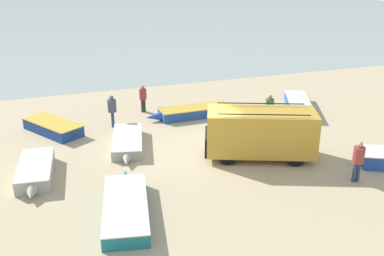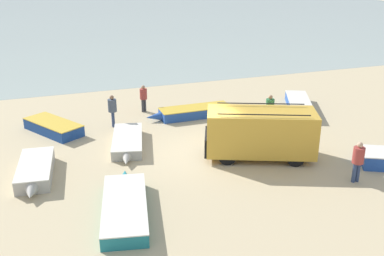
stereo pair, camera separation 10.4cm
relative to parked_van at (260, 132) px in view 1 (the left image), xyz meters
name	(u,v)px [view 1 (the left image)]	position (x,y,z in m)	size (l,w,h in m)	color
ground_plane	(205,155)	(-2.24, 1.05, -1.22)	(200.00, 200.00, 0.00)	tan
sea_water	(81,17)	(-2.24, 53.05, -1.22)	(120.00, 80.00, 0.01)	#99A89E
parked_van	(260,132)	(0.00, 0.00, 0.00)	(5.24, 3.60, 2.35)	gold
fishing_rowboat_0	(127,142)	(-5.44, 3.14, -0.97)	(2.16, 4.49, 0.49)	#ADA89E
fishing_rowboat_1	(299,106)	(5.21, 5.05, -0.93)	(2.99, 5.17, 0.58)	#234CA3
fishing_rowboat_2	(126,206)	(-6.69, -2.69, -0.96)	(2.33, 5.27, 0.52)	#1E757F
fishing_rowboat_3	(192,112)	(-1.09, 6.19, -0.94)	(4.93, 1.34, 0.55)	#234CA3
fishing_rowboat_4	(35,171)	(-9.68, 1.20, -0.93)	(1.69, 4.12, 0.58)	#ADA89E
fishing_rowboat_6	(51,127)	(-8.79, 6.36, -0.93)	(3.00, 4.04, 0.59)	navy
fisherman_0	(270,107)	(2.38, 3.52, -0.19)	(0.45, 0.45, 1.72)	navy
fisherman_1	(112,108)	(-5.62, 6.10, -0.18)	(0.46, 0.46, 1.75)	navy
fisherman_2	(358,158)	(2.63, -3.41, -0.18)	(0.46, 0.46, 1.75)	navy
fisherman_3	(143,96)	(-3.50, 7.95, -0.26)	(0.42, 0.42, 1.60)	#38383D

